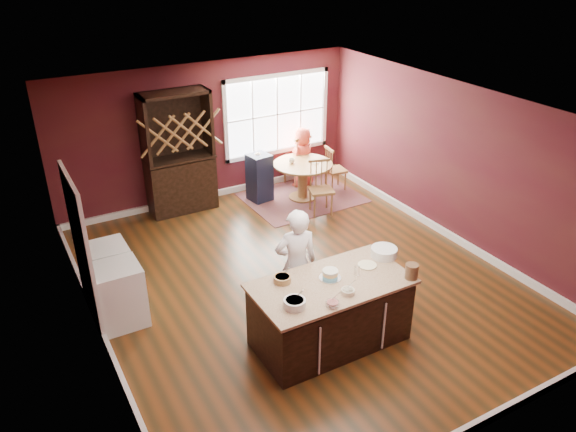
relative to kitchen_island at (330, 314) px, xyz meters
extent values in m
plane|color=#5A2E11|center=(0.39, 1.46, -0.44)|extent=(7.00, 7.00, 0.00)
plane|color=white|center=(0.39, 1.46, 2.26)|extent=(7.00, 7.00, 0.00)
plane|color=#410C19|center=(0.39, 4.96, 0.91)|extent=(6.00, 0.00, 6.00)
plane|color=#410C19|center=(0.39, -2.04, 0.91)|extent=(6.00, 0.00, 6.00)
plane|color=#410C19|center=(-2.61, 1.46, 0.91)|extent=(0.00, 7.00, 7.00)
plane|color=#410C19|center=(3.39, 1.46, 0.91)|extent=(0.00, 7.00, 7.00)
cube|color=black|center=(0.00, 0.00, -0.03)|extent=(1.92, 0.97, 0.83)
cube|color=tan|center=(0.00, 0.00, 0.46)|extent=(2.00, 1.05, 0.04)
cylinder|color=brown|center=(1.96, 3.99, -0.42)|extent=(0.55, 0.55, 0.04)
cylinder|color=brown|center=(1.96, 3.99, -0.08)|extent=(0.20, 0.20, 0.67)
cylinder|color=brown|center=(1.96, 3.99, 0.29)|extent=(1.17, 1.17, 0.04)
imported|color=white|center=(-0.08, 0.73, 0.38)|extent=(0.67, 0.51, 1.63)
cylinder|color=silver|center=(-0.65, -0.22, 0.53)|extent=(0.26, 0.26, 0.10)
cylinder|color=#A4653C|center=(-0.53, 0.31, 0.52)|extent=(0.22, 0.22, 0.08)
cylinder|color=white|center=(-0.26, -0.42, 0.51)|extent=(0.17, 0.17, 0.06)
cylinder|color=beige|center=(0.04, -0.30, 0.51)|extent=(0.16, 0.16, 0.06)
cylinder|color=white|center=(0.36, -0.03, 0.55)|extent=(0.07, 0.07, 0.14)
cylinder|color=beige|center=(0.62, 0.10, 0.49)|extent=(0.25, 0.25, 0.02)
cylinder|color=silver|center=(0.96, 0.19, 0.54)|extent=(0.35, 0.35, 0.12)
cylinder|color=brown|center=(0.93, -0.41, 0.58)|extent=(0.16, 0.16, 0.20)
cube|color=brown|center=(1.96, 3.99, -0.43)|extent=(2.25, 1.76, 0.01)
imported|color=#C33C2B|center=(2.27, 4.51, 0.20)|extent=(0.74, 0.63, 1.27)
cylinder|color=beige|center=(2.18, 3.92, 0.32)|extent=(0.20, 0.20, 0.02)
imported|color=silver|center=(1.77, 4.10, 0.36)|extent=(0.14, 0.14, 0.09)
cube|color=#442A13|center=(-0.31, 4.68, 0.71)|extent=(1.26, 0.52, 2.30)
cube|color=silver|center=(-2.25, 1.74, 0.00)|extent=(0.61, 0.59, 0.88)
cube|color=white|center=(-2.25, 2.38, 0.00)|extent=(0.60, 0.58, 0.87)
camera|label=1|loc=(-3.33, -4.82, 4.38)|focal=35.00mm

